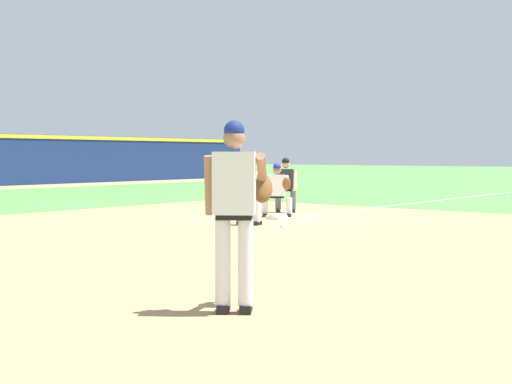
{
  "coord_description": "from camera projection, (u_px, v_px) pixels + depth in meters",
  "views": [
    {
      "loc": [
        -13.4,
        -10.36,
        1.53
      ],
      "look_at": [
        -5.8,
        -4.12,
        1.02
      ],
      "focal_mm": 50.0,
      "sensor_mm": 36.0,
      "label": 1
    }
  ],
  "objects": [
    {
      "name": "baseball",
      "position": [
        282.0,
        226.0,
        15.01
      ],
      "size": [
        0.07,
        0.07,
        0.07
      ],
      "primitive_type": "sphere",
      "color": "white",
      "rests_on": "ground"
    },
    {
      "name": "ground_plane",
      "position": [
        276.0,
        219.0,
        16.99
      ],
      "size": [
        160.0,
        160.0,
        0.0
      ],
      "primitive_type": "plane",
      "color": "#518942"
    },
    {
      "name": "umpire",
      "position": [
        286.0,
        183.0,
        18.9
      ],
      "size": [
        0.64,
        0.68,
        1.46
      ],
      "color": "black",
      "rests_on": "ground"
    },
    {
      "name": "first_base_bag",
      "position": [
        276.0,
        217.0,
        16.99
      ],
      "size": [
        0.38,
        0.38,
        0.09
      ],
      "primitive_type": "cube",
      "color": "white",
      "rests_on": "ground"
    },
    {
      "name": "baserunner",
      "position": [
        249.0,
        189.0,
        15.53
      ],
      "size": [
        0.54,
        0.65,
        1.46
      ],
      "color": "black",
      "rests_on": "ground"
    },
    {
      "name": "pitcher",
      "position": [
        236.0,
        204.0,
        6.85
      ],
      "size": [
        0.85,
        0.57,
        1.86
      ],
      "color": "black",
      "rests_on": "ground"
    },
    {
      "name": "foul_line_stripe",
      "position": [
        424.0,
        202.0,
        23.0
      ],
      "size": [
        15.58,
        0.1,
        0.0
      ],
      "primitive_type": "cube",
      "color": "white",
      "rests_on": "ground"
    },
    {
      "name": "first_baseman",
      "position": [
        278.0,
        188.0,
        17.46
      ],
      "size": [
        0.79,
        1.06,
        1.34
      ],
      "color": "black",
      "rests_on": "ground"
    },
    {
      "name": "infield_dirt_patch",
      "position": [
        264.0,
        246.0,
        11.93
      ],
      "size": [
        18.0,
        18.0,
        0.01
      ],
      "primitive_type": "cube",
      "color": "tan",
      "rests_on": "ground"
    }
  ]
}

